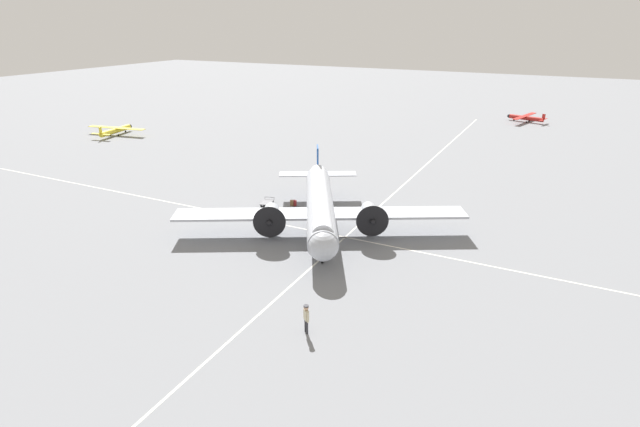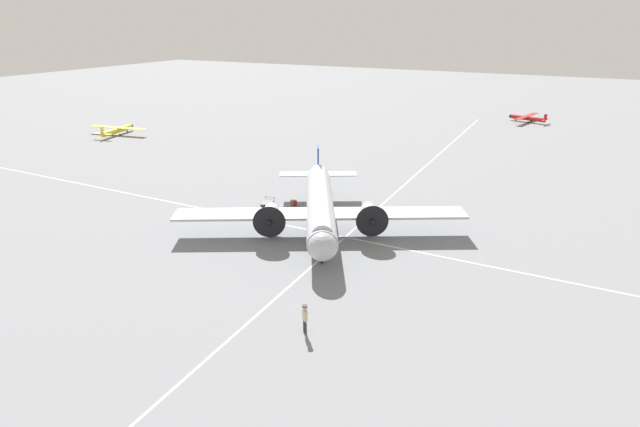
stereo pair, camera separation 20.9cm
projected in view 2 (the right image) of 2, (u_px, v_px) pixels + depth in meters
The scene contains 10 objects.
ground_plane at pixel (320, 229), 44.25m from camera, with size 300.00×300.00×0.00m, color slate.
apron_line_eastwest at pixel (317, 232), 43.79m from camera, with size 120.00×0.16×0.01m.
apron_line_northsouth at pixel (348, 235), 43.12m from camera, with size 0.16×120.00×0.01m.
airliner_main at pixel (320, 206), 43.06m from camera, with size 23.08×18.79×5.35m.
crew_foreground at pixel (305, 316), 29.24m from camera, with size 0.50×0.45×1.87m.
suitcase_near_door at pixel (292, 203), 49.78m from camera, with size 0.35×0.18×0.62m.
suitcase_upright_spare at pixel (295, 203), 49.77m from camera, with size 0.38×0.20×0.63m.
baggage_cart at pixel (267, 202), 50.06m from camera, with size 1.42×1.92×0.56m.
light_aircraft_distant at pixel (527, 118), 90.32m from camera, with size 6.91×9.07×1.80m.
light_aircraft_taxiing at pixel (118, 130), 80.32m from camera, with size 10.22×7.68×1.97m.
Camera 2 is at (-18.44, 36.31, 17.37)m, focal length 28.00 mm.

